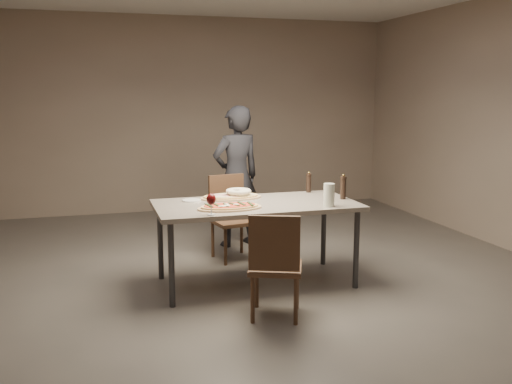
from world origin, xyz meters
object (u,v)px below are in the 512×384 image
object	(u,v)px
dining_table	(256,209)
chair_far	(230,212)
ham_pizza	(231,197)
diner	(236,176)
chair_near	(275,261)
bread_basket	(238,193)
pepper_mill_left	(343,187)
zucchini_pizza	(230,207)
carafe	(329,195)

from	to	relation	value
dining_table	chair_far	distance (m)	0.91
ham_pizza	diner	bearing A→B (deg)	65.02
ham_pizza	chair_near	xyz separation A→B (m)	(0.06, -1.14, -0.29)
bread_basket	pepper_mill_left	bearing A→B (deg)	-18.86
dining_table	diner	world-z (taller)	diner
diner	zucchini_pizza	bearing A→B (deg)	58.86
dining_table	carafe	world-z (taller)	carafe
zucchini_pizza	carafe	distance (m)	0.87
zucchini_pizza	diner	size ratio (longest dim) A/B	0.35
zucchini_pizza	pepper_mill_left	world-z (taller)	pepper_mill_left
chair_far	diner	xyz separation A→B (m)	(0.18, 0.46, 0.30)
carafe	chair_far	distance (m)	1.39
zucchini_pizza	chair_far	size ratio (longest dim) A/B	0.64
carafe	bread_basket	bearing A→B (deg)	138.07
ham_pizza	carafe	bearing A→B (deg)	-47.41
diner	bread_basket	bearing A→B (deg)	61.95
chair_far	diner	size ratio (longest dim) A/B	0.55
ham_pizza	diner	size ratio (longest dim) A/B	0.36
zucchini_pizza	diner	world-z (taller)	diner
ham_pizza	chair_far	bearing A→B (deg)	68.84
dining_table	chair_near	distance (m)	0.89
dining_table	zucchini_pizza	world-z (taller)	zucchini_pizza
dining_table	zucchini_pizza	xyz separation A→B (m)	(-0.29, -0.18, 0.07)
pepper_mill_left	chair_near	bearing A→B (deg)	-138.78
dining_table	chair_far	xyz separation A→B (m)	(-0.02, 0.89, -0.20)
pepper_mill_left	chair_near	xyz separation A→B (m)	(-0.93, -0.81, -0.39)
pepper_mill_left	diner	bearing A→B (deg)	115.68
chair_near	zucchini_pizza	bearing A→B (deg)	127.35
zucchini_pizza	ham_pizza	xyz separation A→B (m)	(0.12, 0.46, -0.00)
dining_table	bread_basket	world-z (taller)	bread_basket
zucchini_pizza	bread_basket	distance (m)	0.50
chair_far	carafe	bearing A→B (deg)	105.72
bread_basket	carafe	bearing A→B (deg)	-41.93
carafe	chair_far	bearing A→B (deg)	116.01
carafe	pepper_mill_left	bearing A→B (deg)	46.53
pepper_mill_left	chair_near	distance (m)	1.30
dining_table	ham_pizza	bearing A→B (deg)	120.22
bread_basket	chair_far	distance (m)	0.69
pepper_mill_left	diner	world-z (taller)	diner
bread_basket	diner	bearing A→B (deg)	76.73
dining_table	pepper_mill_left	size ratio (longest dim) A/B	7.71
dining_table	pepper_mill_left	xyz separation A→B (m)	(0.83, -0.04, 0.17)
carafe	diner	distance (m)	1.72
bread_basket	ham_pizza	bearing A→B (deg)	173.59
chair_near	bread_basket	bearing A→B (deg)	111.40
dining_table	ham_pizza	size ratio (longest dim) A/B	3.12
dining_table	carafe	size ratio (longest dim) A/B	8.98
pepper_mill_left	carafe	bearing A→B (deg)	-133.47
pepper_mill_left	diner	xyz separation A→B (m)	(-0.67, 1.39, -0.07)
ham_pizza	chair_far	world-z (taller)	chair_far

